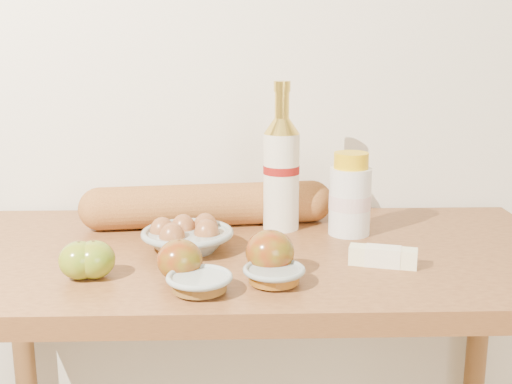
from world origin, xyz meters
TOP-DOWN VIEW (x-y plane):
  - back_wall at (0.00, 1.51)m, footprint 3.50×0.02m
  - table at (0.00, 1.18)m, footprint 1.20×0.60m
  - bourbon_bottle at (0.06, 1.32)m, footprint 0.10×0.10m
  - cream_bottle at (0.20, 1.28)m, footprint 0.11×0.11m
  - egg_bowl at (-0.13, 1.18)m, footprint 0.22×0.22m
  - baguette at (-0.10, 1.35)m, footprint 0.55×0.16m
  - apple_yellowgreen at (-0.28, 1.04)m, footprint 0.09×0.09m
  - apple_redgreen_front at (-0.13, 1.02)m, footprint 0.08×0.08m
  - apple_redgreen_right at (0.02, 1.05)m, footprint 0.10×0.10m
  - sugar_bowl at (-0.10, 0.97)m, footprint 0.14×0.14m
  - syrup_bowl at (0.03, 1.00)m, footprint 0.14×0.14m
  - butter_stick at (0.22, 1.08)m, footprint 0.12×0.07m
  - apple_extra at (-0.30, 1.03)m, footprint 0.09×0.09m

SIDE VIEW (x-z plane):
  - table at x=0.00m, z-range 0.33..1.23m
  - syrup_bowl at x=0.03m, z-range 0.90..0.93m
  - sugar_bowl at x=-0.10m, z-range 0.90..0.93m
  - butter_stick at x=0.22m, z-range 0.90..0.93m
  - egg_bowl at x=-0.13m, z-range 0.89..0.96m
  - apple_yellowgreen at x=-0.28m, z-range 0.90..0.96m
  - apple_extra at x=-0.30m, z-range 0.90..0.96m
  - apple_redgreen_front at x=-0.13m, z-range 0.90..0.97m
  - apple_redgreen_right at x=0.02m, z-range 0.90..0.98m
  - baguette at x=-0.10m, z-range 0.90..0.99m
  - cream_bottle at x=0.20m, z-range 0.89..1.06m
  - bourbon_bottle at x=0.06m, z-range 0.87..1.18m
  - back_wall at x=0.00m, z-range 0.00..2.60m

